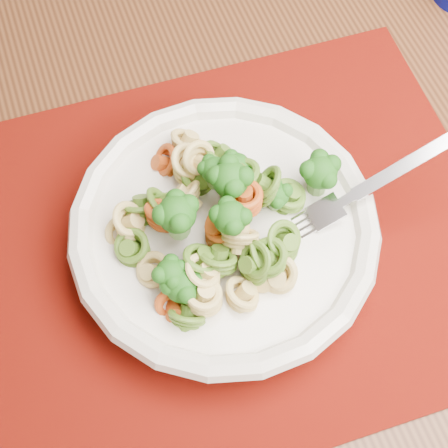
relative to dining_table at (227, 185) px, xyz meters
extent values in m
cube|color=#5A3219|center=(0.00, 0.00, 0.09)|extent=(1.42, 1.01, 0.04)
cube|color=#601004|center=(-0.03, -0.12, 0.11)|extent=(0.49, 0.39, 0.00)
cylinder|color=white|center=(-0.03, -0.12, 0.12)|extent=(0.10, 0.10, 0.01)
cylinder|color=white|center=(-0.03, -0.12, 0.14)|extent=(0.23, 0.23, 0.03)
torus|color=white|center=(-0.03, -0.12, 0.15)|extent=(0.25, 0.25, 0.02)
camera|label=1|loc=(-0.08, -0.33, 0.59)|focal=50.00mm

